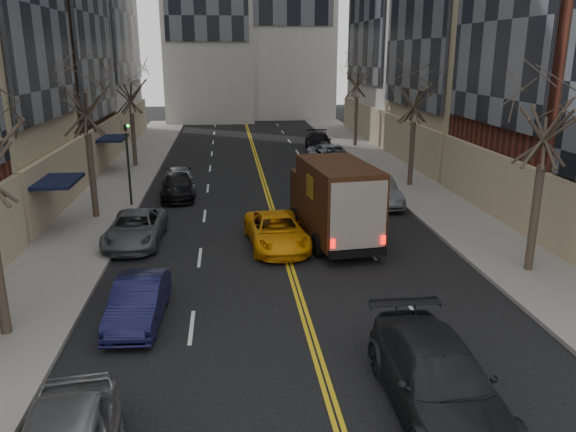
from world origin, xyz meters
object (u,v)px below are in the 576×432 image
(ups_truck, at_px, (334,202))
(taxi, at_px, (276,231))
(observer_sedan, at_px, (438,379))
(pedestrian, at_px, (342,238))

(ups_truck, bearing_deg, taxi, -176.35)
(ups_truck, bearing_deg, observer_sedan, -96.06)
(observer_sedan, xyz_separation_m, taxi, (-2.64, 11.67, -0.12))
(ups_truck, bearing_deg, pedestrian, -96.22)
(ups_truck, relative_size, observer_sedan, 1.20)
(observer_sedan, bearing_deg, ups_truck, 90.91)
(taxi, bearing_deg, pedestrian, -32.82)
(ups_truck, height_order, observer_sedan, ups_truck)
(taxi, height_order, pedestrian, pedestrian)
(pedestrian, bearing_deg, taxi, 76.29)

